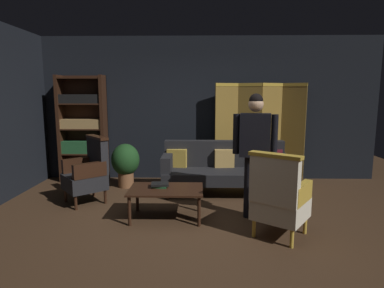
# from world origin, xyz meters

# --- Properties ---
(ground_plane) EXTENTS (10.00, 10.00, 0.00)m
(ground_plane) POSITION_xyz_m (0.00, 0.00, 0.00)
(ground_plane) COLOR #3D2819
(back_wall) EXTENTS (7.20, 0.10, 2.80)m
(back_wall) POSITION_xyz_m (0.00, 2.45, 1.40)
(back_wall) COLOR black
(back_wall) RESTS_ON ground_plane
(folding_screen) EXTENTS (1.70, 0.25, 1.90)m
(folding_screen) POSITION_xyz_m (1.27, 2.19, 0.99)
(folding_screen) COLOR olive
(folding_screen) RESTS_ON ground_plane
(bookshelf) EXTENTS (0.90, 0.32, 2.05)m
(bookshelf) POSITION_xyz_m (-2.15, 2.19, 1.05)
(bookshelf) COLOR black
(bookshelf) RESTS_ON ground_plane
(velvet_couch) EXTENTS (2.12, 0.78, 0.88)m
(velvet_couch) POSITION_xyz_m (0.55, 1.45, 0.45)
(velvet_couch) COLOR black
(velvet_couch) RESTS_ON ground_plane
(coffee_table) EXTENTS (1.00, 0.64, 0.42)m
(coffee_table) POSITION_xyz_m (-0.34, 0.25, 0.37)
(coffee_table) COLOR black
(coffee_table) RESTS_ON ground_plane
(armchair_gilt_accent) EXTENTS (0.81, 0.80, 1.04)m
(armchair_gilt_accent) POSITION_xyz_m (1.05, -0.32, 0.49)
(armchair_gilt_accent) COLOR gold
(armchair_gilt_accent) RESTS_ON ground_plane
(armchair_wing_left) EXTENTS (0.81, 0.81, 1.04)m
(armchair_wing_left) POSITION_xyz_m (-1.63, 0.90, 0.49)
(armchair_wing_left) COLOR black
(armchair_wing_left) RESTS_ON ground_plane
(standing_figure) EXTENTS (0.58, 0.28, 1.70)m
(standing_figure) POSITION_xyz_m (0.85, 0.30, 1.03)
(standing_figure) COLOR black
(standing_figure) RESTS_ON ground_plane
(potted_plant) EXTENTS (0.51, 0.51, 0.80)m
(potted_plant) POSITION_xyz_m (-1.24, 1.75, 0.46)
(potted_plant) COLOR brown
(potted_plant) RESTS_ON ground_plane
(book_green_cloth) EXTENTS (0.22, 0.19, 0.03)m
(book_green_cloth) POSITION_xyz_m (-0.43, 0.32, 0.43)
(book_green_cloth) COLOR #1E4C28
(book_green_cloth) RESTS_ON coffee_table
(book_black_cloth) EXTENTS (0.26, 0.21, 0.03)m
(book_black_cloth) POSITION_xyz_m (-0.43, 0.32, 0.46)
(book_black_cloth) COLOR black
(book_black_cloth) RESTS_ON book_green_cloth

